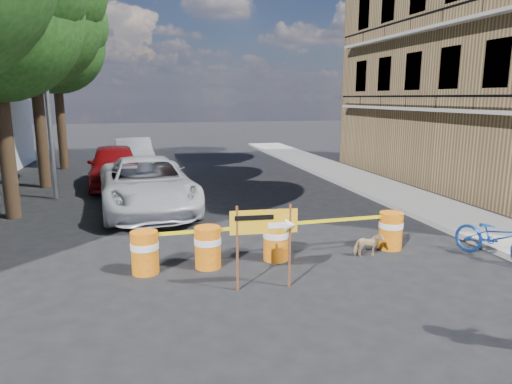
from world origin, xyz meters
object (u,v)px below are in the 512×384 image
barrel_mid_left (208,246)px  barrel_far_right (391,230)px  barrel_far_left (145,251)px  detour_sign (272,228)px  barrel_mid_right (276,240)px  bicycle (499,217)px  sedan_silver (134,154)px  dog (368,245)px  sedan_red (115,165)px  suv_white (147,184)px

barrel_mid_left → barrel_far_right: same height
barrel_far_left → detour_sign: size_ratio=0.54×
barrel_mid_left → barrel_mid_right: size_ratio=1.00×
bicycle → sedan_silver: bicycle is taller
barrel_far_right → detour_sign: (-3.44, -1.56, 0.73)m
bicycle → dog: size_ratio=3.02×
barrel_mid_left → sedan_red: size_ratio=0.18×
suv_white → sedan_red: 4.74m
barrel_far_left → sedan_red: size_ratio=0.18×
suv_white → detour_sign: bearing=-77.4°
barrel_far_right → sedan_red: 12.12m
barrel_far_left → bicycle: bearing=-7.7°
barrel_mid_left → bicycle: bearing=-9.4°
barrel_mid_right → sedan_red: bearing=111.5°
barrel_mid_right → barrel_far_right: bearing=1.3°
barrel_mid_right → barrel_far_right: same height
sedan_silver → detour_sign: bearing=-84.8°
barrel_far_left → dog: barrel_far_left is taller
barrel_far_right → suv_white: size_ratio=0.15×
barrel_far_left → bicycle: 7.83m
suv_white → bicycle: bearing=-46.0°
barrel_mid_left → sedan_silver: (-1.69, 14.42, 0.33)m
barrel_mid_right → bicycle: (4.88, -1.16, 0.51)m
detour_sign → suv_white: size_ratio=0.27×
barrel_far_left → sedan_red: sedan_red is taller
barrel_far_left → dog: 5.01m
dog → sedan_silver: (-5.37, 14.64, 0.53)m
dog → sedan_silver: sedan_silver is taller
suv_white → sedan_silver: bearing=88.4°
bicycle → sedan_red: 14.27m
bicycle → detour_sign: bearing=160.1°
barrel_far_right → detour_sign: 3.85m
sedan_silver → barrel_mid_right: bearing=-81.8°
barrel_far_right → bicycle: (1.96, -1.23, 0.51)m
barrel_far_left → suv_white: 5.60m
barrel_far_left → barrel_mid_left: bearing=0.5°
sedan_silver → dog: bearing=-74.4°
barrel_far_left → bicycle: (7.75, -1.05, 0.51)m
detour_sign → sedan_silver: size_ratio=0.34×
sedan_red → barrel_far_left: bearing=-87.3°
suv_white → barrel_far_left: bearing=-96.4°
barrel_mid_left → sedan_red: sedan_red is taller
barrel_far_left → barrel_far_right: same height
bicycle → dog: (-2.75, 0.84, -0.70)m
barrel_far_left → sedan_silver: bearing=91.5°
barrel_far_right → suv_white: 7.82m
barrel_mid_right → sedan_silver: (-3.24, 14.32, 0.33)m
sedan_red → dog: bearing=-63.0°
detour_sign → sedan_silver: (-2.71, 15.82, -0.40)m
detour_sign → suv_white: bearing=111.6°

